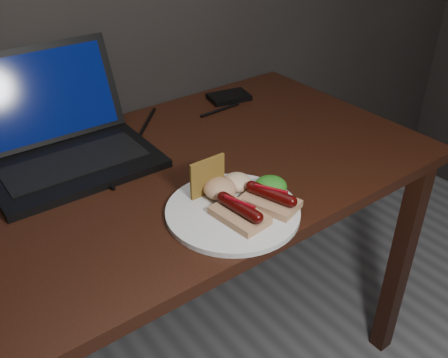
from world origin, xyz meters
name	(u,v)px	position (x,y,z in m)	size (l,w,h in m)	color
desk	(151,210)	(0.00, 1.38, 0.66)	(1.40, 0.70, 0.75)	#36160D
laptop	(63,139)	(-0.11, 1.58, 0.80)	(0.39, 0.34, 0.25)	black
hard_drive	(229,97)	(0.43, 1.63, 0.76)	(0.12, 0.08, 0.02)	black
desk_cables	(97,157)	(-0.05, 1.54, 0.75)	(0.92, 0.32, 0.01)	black
plate	(233,211)	(0.07, 1.16, 0.76)	(0.28, 0.28, 0.01)	silver
bread_sausage_center	(240,212)	(0.06, 1.12, 0.78)	(0.08, 0.12, 0.04)	tan
bread_sausage_right	(271,199)	(0.14, 1.12, 0.78)	(0.10, 0.13, 0.04)	tan
crispbread	(207,177)	(0.07, 1.23, 0.80)	(0.09, 0.01, 0.09)	#AA802E
salad_greens	(271,186)	(0.17, 1.15, 0.78)	(0.07, 0.07, 0.04)	#1F5C12
salsa_mound	(220,188)	(0.08, 1.21, 0.78)	(0.07, 0.07, 0.04)	maroon
coleslaw_mound	(237,182)	(0.13, 1.21, 0.78)	(0.06, 0.06, 0.04)	silver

